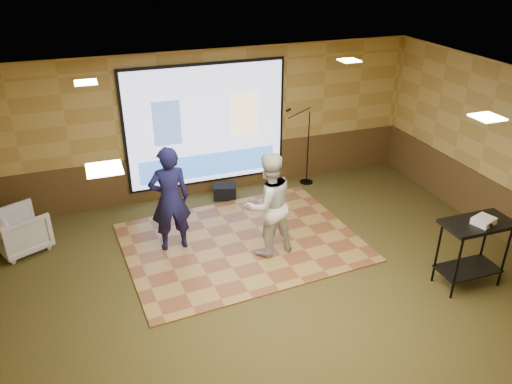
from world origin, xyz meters
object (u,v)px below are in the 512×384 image
object	(u,v)px
player_left	(170,199)
duffel_bag	(225,192)
projector_screen	(207,127)
dance_floor	(242,242)
banquet_chair	(21,231)
projector	(484,221)
player_right	(268,205)
mic_stand	(305,162)
av_table	(474,239)

from	to	relation	value
player_left	duffel_bag	xyz separation A→B (m)	(1.39, 1.52, -0.82)
projector_screen	dance_floor	world-z (taller)	projector_screen
dance_floor	player_left	world-z (taller)	player_left
player_left	duffel_bag	world-z (taller)	player_left
projector_screen	dance_floor	size ratio (longest dim) A/B	0.83
banquet_chair	projector	bearing A→B (deg)	-142.78
projector	duffel_bag	xyz separation A→B (m)	(-2.75, 4.14, -1.03)
projector_screen	player_right	bearing A→B (deg)	-82.44
dance_floor	banquet_chair	bearing A→B (deg)	163.12
duffel_bag	projector_screen	bearing A→B (deg)	120.31
projector_screen	player_left	world-z (taller)	projector_screen
dance_floor	player_right	bearing A→B (deg)	-53.57
player_right	banquet_chair	bearing A→B (deg)	-30.46
dance_floor	projector	world-z (taller)	projector
projector_screen	duffel_bag	world-z (taller)	projector_screen
mic_stand	player_right	bearing A→B (deg)	-106.22
player_right	mic_stand	xyz separation A→B (m)	(1.76, 2.32, -0.45)
projector_screen	duffel_bag	distance (m)	1.40
av_table	mic_stand	xyz separation A→B (m)	(-0.86, 4.19, -0.32)
av_table	projector	distance (m)	0.36
banquet_chair	av_table	bearing A→B (deg)	-142.39
av_table	banquet_chair	bearing A→B (deg)	152.58
av_table	player_left	bearing A→B (deg)	148.20
dance_floor	banquet_chair	distance (m)	3.82
projector_screen	banquet_chair	size ratio (longest dim) A/B	4.05
player_left	mic_stand	bearing A→B (deg)	-153.48
dance_floor	av_table	bearing A→B (deg)	-38.14
duffel_bag	mic_stand	bearing A→B (deg)	3.44
dance_floor	player_left	distance (m)	1.53
dance_floor	player_right	world-z (taller)	player_right
projector_screen	banquet_chair	xyz separation A→B (m)	(-3.63, -1.04, -1.10)
dance_floor	player_left	bearing A→B (deg)	168.39
projector_screen	player_left	bearing A→B (deg)	-121.29
banquet_chair	duffel_bag	size ratio (longest dim) A/B	1.77
dance_floor	projector	bearing A→B (deg)	-38.74
mic_stand	banquet_chair	distance (m)	5.78
av_table	player_right	bearing A→B (deg)	144.50
projector_screen	av_table	size ratio (longest dim) A/B	2.97
player_left	banquet_chair	xyz separation A→B (m)	(-2.47, 0.86, -0.60)
projector_screen	player_right	size ratio (longest dim) A/B	1.82
av_table	projector	world-z (taller)	projector
dance_floor	projector_screen	bearing A→B (deg)	90.39
dance_floor	projector	xyz separation A→B (m)	(2.97, -2.38, 1.16)
banquet_chair	duffel_bag	xyz separation A→B (m)	(3.85, 0.66, -0.23)
av_table	mic_stand	distance (m)	4.28
projector_screen	av_table	bearing A→B (deg)	-56.44
player_left	projector	distance (m)	4.90
av_table	dance_floor	bearing A→B (deg)	141.86
player_left	duffel_bag	size ratio (longest dim) A/B	4.05
dance_floor	duffel_bag	world-z (taller)	duffel_bag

